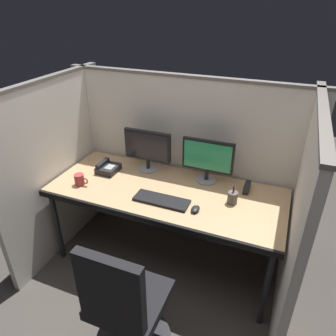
{
  "coord_description": "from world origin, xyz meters",
  "views": [
    {
      "loc": [
        0.83,
        -1.69,
        2.13
      ],
      "look_at": [
        0.0,
        0.35,
        0.92
      ],
      "focal_mm": 33.65,
      "sensor_mm": 36.0,
      "label": 1
    }
  ],
  "objects": [
    {
      "name": "ground_plane",
      "position": [
        0.0,
        0.0,
        0.0
      ],
      "size": [
        8.0,
        8.0,
        0.0
      ],
      "primitive_type": "plane",
      "color": "#423D38"
    },
    {
      "name": "cubicle_partition_rear",
      "position": [
        0.0,
        0.74,
        0.79
      ],
      "size": [
        2.21,
        0.06,
        1.57
      ],
      "color": "beige",
      "rests_on": "ground"
    },
    {
      "name": "cubicle_partition_left",
      "position": [
        -0.99,
        0.2,
        0.79
      ],
      "size": [
        0.06,
        1.41,
        1.57
      ],
      "color": "beige",
      "rests_on": "ground"
    },
    {
      "name": "cubicle_partition_right",
      "position": [
        0.99,
        0.2,
        0.79
      ],
      "size": [
        0.06,
        1.41,
        1.57
      ],
      "color": "beige",
      "rests_on": "ground"
    },
    {
      "name": "desk",
      "position": [
        0.0,
        0.29,
        0.69
      ],
      "size": [
        1.9,
        0.8,
        0.74
      ],
      "color": "tan",
      "rests_on": "ground"
    },
    {
      "name": "office_chair",
      "position": [
        0.11,
        -0.6,
        0.36
      ],
      "size": [
        0.52,
        0.52,
        0.97
      ],
      "rotation": [
        0.0,
        0.0,
        0.04
      ],
      "color": "black",
      "rests_on": "ground"
    },
    {
      "name": "monitor_left",
      "position": [
        -0.28,
        0.56,
        0.96
      ],
      "size": [
        0.43,
        0.17,
        0.37
      ],
      "color": "gray",
      "rests_on": "desk"
    },
    {
      "name": "monitor_right",
      "position": [
        0.26,
        0.57,
        0.96
      ],
      "size": [
        0.43,
        0.17,
        0.37
      ],
      "color": "gray",
      "rests_on": "desk"
    },
    {
      "name": "keyboard_main",
      "position": [
        0.03,
        0.14,
        0.75
      ],
      "size": [
        0.43,
        0.15,
        0.02
      ],
      "primitive_type": "cube",
      "color": "black",
      "rests_on": "desk"
    },
    {
      "name": "computer_mouse",
      "position": [
        0.31,
        0.12,
        0.76
      ],
      "size": [
        0.06,
        0.1,
        0.04
      ],
      "color": "black",
      "rests_on": "desk"
    },
    {
      "name": "coffee_mug",
      "position": [
        -0.7,
        0.11,
        0.79
      ],
      "size": [
        0.13,
        0.08,
        0.09
      ],
      "color": "#993333",
      "rests_on": "desk"
    },
    {
      "name": "desk_phone",
      "position": [
        -0.6,
        0.39,
        0.77
      ],
      "size": [
        0.17,
        0.19,
        0.09
      ],
      "color": "black",
      "rests_on": "desk"
    },
    {
      "name": "pen_cup",
      "position": [
        0.54,
        0.33,
        0.79
      ],
      "size": [
        0.08,
        0.08,
        0.17
      ],
      "color": "#4C4742",
      "rests_on": "desk"
    },
    {
      "name": "red_stapler",
      "position": [
        0.61,
        0.54,
        0.77
      ],
      "size": [
        0.04,
        0.15,
        0.06
      ],
      "primitive_type": "cube",
      "color": "black",
      "rests_on": "desk"
    }
  ]
}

